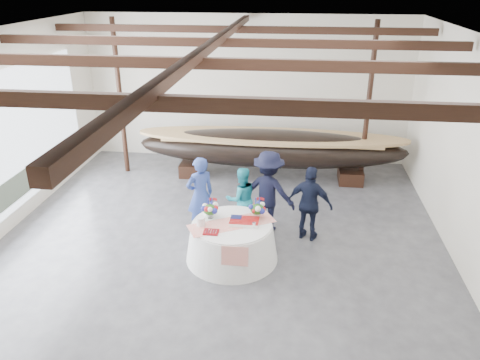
# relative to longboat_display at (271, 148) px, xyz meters

# --- Properties ---
(floor) EXTENTS (10.00, 12.00, 0.01)m
(floor) POSITION_rel_longboat_display_xyz_m (-0.88, -4.42, -0.93)
(floor) COLOR #3D3D42
(floor) RESTS_ON ground
(wall_back) EXTENTS (10.00, 0.02, 4.50)m
(wall_back) POSITION_rel_longboat_display_xyz_m (-0.88, 1.58, 1.32)
(wall_back) COLOR silver
(wall_back) RESTS_ON ground
(ceiling) EXTENTS (10.00, 12.00, 0.01)m
(ceiling) POSITION_rel_longboat_display_xyz_m (-0.88, -4.42, 3.57)
(ceiling) COLOR white
(ceiling) RESTS_ON wall_back
(pavilion_structure) EXTENTS (9.80, 11.76, 4.50)m
(pavilion_structure) POSITION_rel_longboat_display_xyz_m (-0.88, -3.65, 3.07)
(pavilion_structure) COLOR black
(pavilion_structure) RESTS_ON ground
(open_bay) EXTENTS (0.03, 7.00, 3.20)m
(open_bay) POSITION_rel_longboat_display_xyz_m (-5.83, -3.42, 0.90)
(open_bay) COLOR silver
(open_bay) RESTS_ON ground
(longboat_display) EXTENTS (7.77, 1.55, 1.46)m
(longboat_display) POSITION_rel_longboat_display_xyz_m (0.00, 0.00, 0.00)
(longboat_display) COLOR black
(longboat_display) RESTS_ON ground
(banquet_table) EXTENTS (1.94, 1.94, 0.83)m
(banquet_table) POSITION_rel_longboat_display_xyz_m (-0.53, -4.40, -0.52)
(banquet_table) COLOR silver
(banquet_table) RESTS_ON ground
(tabletop_items) EXTENTS (1.83, 1.34, 0.40)m
(tabletop_items) POSITION_rel_longboat_display_xyz_m (-0.55, -4.23, 0.05)
(tabletop_items) COLOR red
(tabletop_items) RESTS_ON banquet_table
(guest_woman_blue) EXTENTS (0.80, 0.75, 1.84)m
(guest_woman_blue) POSITION_rel_longboat_display_xyz_m (-1.41, -3.33, -0.01)
(guest_woman_blue) COLOR navy
(guest_woman_blue) RESTS_ON ground
(guest_woman_teal) EXTENTS (0.91, 0.82, 1.53)m
(guest_woman_teal) POSITION_rel_longboat_display_xyz_m (-0.48, -3.09, -0.16)
(guest_woman_teal) COLOR teal
(guest_woman_teal) RESTS_ON ground
(guest_man_left) EXTENTS (1.42, 1.06, 1.95)m
(guest_man_left) POSITION_rel_longboat_display_xyz_m (0.14, -3.07, 0.04)
(guest_man_left) COLOR black
(guest_man_left) RESTS_ON ground
(guest_man_right) EXTENTS (1.11, 0.74, 1.75)m
(guest_man_right) POSITION_rel_longboat_display_xyz_m (1.08, -3.38, -0.06)
(guest_man_right) COLOR black
(guest_man_right) RESTS_ON ground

